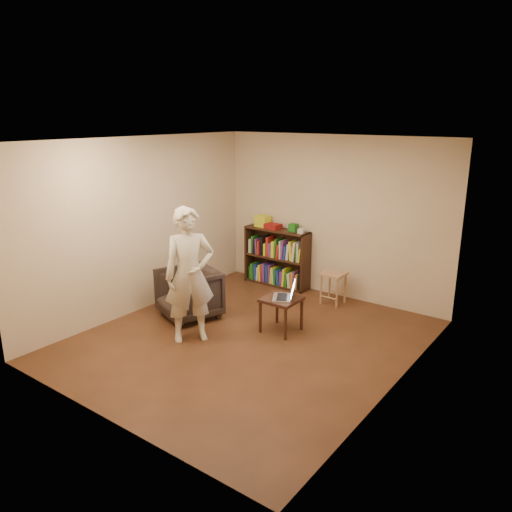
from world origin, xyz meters
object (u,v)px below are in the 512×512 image
Objects in this scene: armchair at (189,293)px; person at (190,275)px; side_table at (281,304)px; bookshelf at (277,260)px; laptop at (286,294)px; stool at (334,279)px.

person is (0.55, -0.53, 0.53)m from armchair.
bookshelf is at bearing 125.73° from side_table.
side_table is 1.33m from person.
person is (-0.82, -0.92, 0.49)m from side_table.
person reaches higher than side_table.
side_table is 0.27× the size of person.
side_table is 0.16m from laptop.
bookshelf is 2.57m from person.
person is at bearing -131.59° from side_table.
laptop is at bearing -90.88° from stool.
person reaches higher than stool.
armchair reaches higher than stool.
side_table is (1.37, 0.39, 0.04)m from armchair.
bookshelf is 2.63× the size of laptop.
bookshelf reaches higher than side_table.
armchair is 1.76× the size of laptop.
person is at bearing -72.78° from laptop.
laptop is at bearing -6.47° from person.
person is at bearing -82.64° from bookshelf.
stool is at bearing -10.88° from bookshelf.
side_table is at bearing -4.98° from person.
armchair is at bearing -96.62° from bookshelf.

